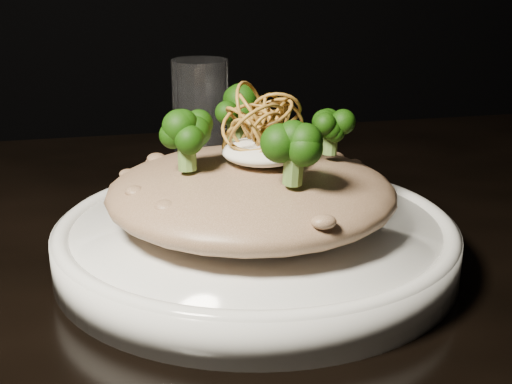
{
  "coord_description": "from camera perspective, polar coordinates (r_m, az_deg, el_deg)",
  "views": [
    {
      "loc": [
        -0.03,
        -0.48,
        0.97
      ],
      "look_at": [
        0.08,
        -0.01,
        0.81
      ],
      "focal_mm": 50.0,
      "sensor_mm": 36.0,
      "label": 1
    }
  ],
  "objects": [
    {
      "name": "table",
      "position": [
        0.57,
        -8.29,
        -13.53
      ],
      "size": [
        1.1,
        0.8,
        0.75
      ],
      "color": "black",
      "rests_on": "ground"
    },
    {
      "name": "plate",
      "position": [
        0.53,
        -0.0,
        -4.11
      ],
      "size": [
        0.29,
        0.29,
        0.03
      ],
      "primitive_type": "cylinder",
      "color": "silver",
      "rests_on": "table"
    },
    {
      "name": "risotto",
      "position": [
        0.52,
        -0.38,
        -0.03
      ],
      "size": [
        0.21,
        0.21,
        0.05
      ],
      "primitive_type": "ellipsoid",
      "color": "brown",
      "rests_on": "plate"
    },
    {
      "name": "broccoli",
      "position": [
        0.5,
        0.4,
        5.22
      ],
      "size": [
        0.14,
        0.14,
        0.05
      ],
      "primitive_type": null,
      "color": "black",
      "rests_on": "risotto"
    },
    {
      "name": "cheese",
      "position": [
        0.5,
        0.56,
        3.26
      ],
      "size": [
        0.06,
        0.06,
        0.02
      ],
      "primitive_type": "ellipsoid",
      "color": "white",
      "rests_on": "risotto"
    },
    {
      "name": "shallots",
      "position": [
        0.5,
        0.53,
        6.27
      ],
      "size": [
        0.06,
        0.06,
        0.04
      ],
      "primitive_type": null,
      "color": "brown",
      "rests_on": "cheese"
    },
    {
      "name": "drinking_glass",
      "position": [
        0.79,
        -4.45,
        6.6
      ],
      "size": [
        0.06,
        0.06,
        0.11
      ],
      "primitive_type": "cylinder",
      "rotation": [
        0.0,
        0.0,
        0.05
      ],
      "color": "white",
      "rests_on": "table"
    }
  ]
}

